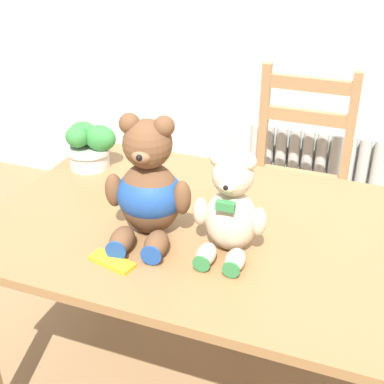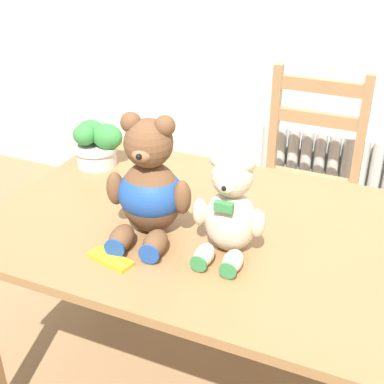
{
  "view_description": "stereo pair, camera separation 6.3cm",
  "coord_description": "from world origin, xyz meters",
  "views": [
    {
      "loc": [
        0.35,
        -0.89,
        1.62
      ],
      "look_at": [
        -0.12,
        0.36,
        0.89
      ],
      "focal_mm": 50.0,
      "sensor_mm": 36.0,
      "label": 1
    },
    {
      "loc": [
        0.41,
        -0.86,
        1.62
      ],
      "look_at": [
        -0.12,
        0.36,
        0.89
      ],
      "focal_mm": 50.0,
      "sensor_mm": 36.0,
      "label": 2
    }
  ],
  "objects": [
    {
      "name": "teddy_bear_left",
      "position": [
        -0.25,
        0.35,
        0.88
      ],
      "size": [
        0.26,
        0.29,
        0.38
      ],
      "rotation": [
        0.0,
        0.0,
        3.29
      ],
      "color": "brown",
      "rests_on": "dining_table"
    },
    {
      "name": "radiator",
      "position": [
        0.05,
        1.76,
        0.25
      ],
      "size": [
        0.72,
        0.1,
        0.56
      ],
      "color": "beige",
      "rests_on": "ground_plane"
    },
    {
      "name": "teddy_bear_right",
      "position": [
        -0.0,
        0.35,
        0.86
      ],
      "size": [
        0.21,
        0.21,
        0.31
      ],
      "rotation": [
        0.0,
        0.0,
        3.18
      ],
      "color": "beige",
      "rests_on": "dining_table"
    },
    {
      "name": "wooden_chair_behind",
      "position": [
        0.03,
        1.3,
        0.49
      ],
      "size": [
        0.44,
        0.43,
        0.98
      ],
      "rotation": [
        0.0,
        0.0,
        3.14
      ],
      "color": "#997047",
      "rests_on": "ground_plane"
    },
    {
      "name": "chocolate_bar",
      "position": [
        -0.28,
        0.16,
        0.74
      ],
      "size": [
        0.14,
        0.08,
        0.01
      ],
      "primitive_type": "cube",
      "rotation": [
        0.0,
        0.0,
        -0.24
      ],
      "color": "gold",
      "rests_on": "dining_table"
    },
    {
      "name": "dining_table",
      "position": [
        0.0,
        0.46,
        0.65
      ],
      "size": [
        1.56,
        0.91,
        0.73
      ],
      "color": "olive",
      "rests_on": "ground_plane"
    },
    {
      "name": "potted_plant",
      "position": [
        -0.66,
        0.69,
        0.82
      ],
      "size": [
        0.21,
        0.17,
        0.17
      ],
      "color": "beige",
      "rests_on": "dining_table"
    }
  ]
}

